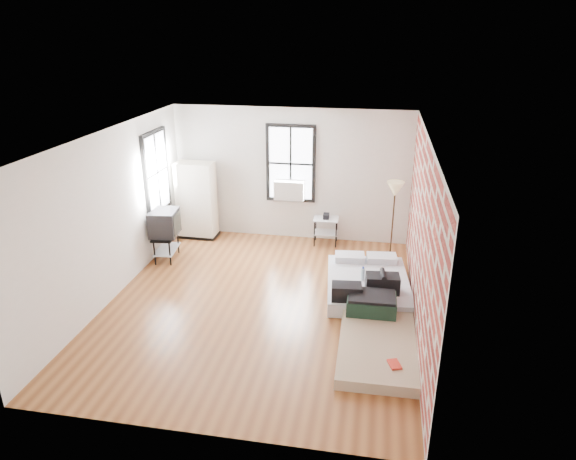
% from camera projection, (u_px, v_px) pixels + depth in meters
% --- Properties ---
extents(ground, '(6.00, 6.00, 0.00)m').
position_uv_depth(ground, '(260.00, 303.00, 8.57)').
color(ground, brown).
rests_on(ground, ground).
extents(room_shell, '(5.02, 6.02, 2.80)m').
position_uv_depth(room_shell, '(277.00, 199.00, 8.22)').
color(room_shell, silver).
rests_on(room_shell, ground).
extents(mattress_main, '(1.55, 2.00, 0.60)m').
position_uv_depth(mattress_main, '(368.00, 283.00, 8.88)').
color(mattress_main, silver).
rests_on(mattress_main, ground).
extents(mattress_bare, '(1.11, 2.07, 0.44)m').
position_uv_depth(mattress_bare, '(376.00, 333.00, 7.51)').
color(mattress_bare, tan).
rests_on(mattress_bare, ground).
extents(wardrobe, '(0.84, 0.50, 1.66)m').
position_uv_depth(wardrobe, '(197.00, 200.00, 11.02)').
color(wardrobe, black).
rests_on(wardrobe, ground).
extents(side_table, '(0.53, 0.43, 0.68)m').
position_uv_depth(side_table, '(326.00, 224.00, 10.76)').
color(side_table, black).
rests_on(side_table, ground).
extents(floor_lamp, '(0.33, 0.33, 1.54)m').
position_uv_depth(floor_lamp, '(395.00, 193.00, 9.90)').
color(floor_lamp, black).
rests_on(floor_lamp, ground).
extents(tv_stand, '(0.57, 0.76, 1.01)m').
position_uv_depth(tv_stand, '(165.00, 225.00, 9.96)').
color(tv_stand, black).
rests_on(tv_stand, ground).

